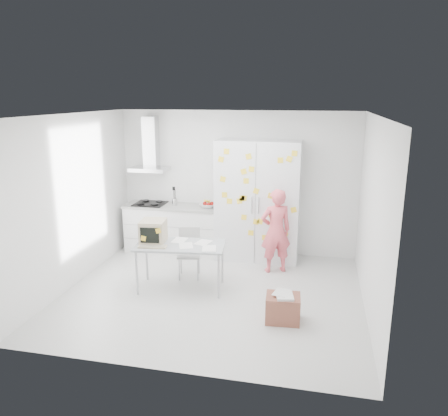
% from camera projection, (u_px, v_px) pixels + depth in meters
% --- Properties ---
extents(floor, '(4.50, 4.00, 0.02)m').
position_uv_depth(floor, '(212.00, 294.00, 6.73)').
color(floor, silver).
rests_on(floor, ground).
extents(walls, '(4.52, 4.01, 2.70)m').
position_uv_depth(walls, '(222.00, 198.00, 7.07)').
color(walls, white).
rests_on(walls, ground).
extents(ceiling, '(4.50, 4.00, 0.02)m').
position_uv_depth(ceiling, '(211.00, 115.00, 6.05)').
color(ceiling, white).
rests_on(ceiling, walls).
extents(counter_run, '(1.84, 0.63, 1.28)m').
position_uv_depth(counter_run, '(173.00, 228.00, 8.46)').
color(counter_run, white).
rests_on(counter_run, ground).
extents(range_hood, '(0.70, 0.48, 1.01)m').
position_uv_depth(range_hood, '(151.00, 150.00, 8.31)').
color(range_hood, silver).
rests_on(range_hood, walls).
extents(tall_cabinet, '(1.50, 0.68, 2.20)m').
position_uv_depth(tall_cabinet, '(258.00, 201.00, 7.94)').
color(tall_cabinet, silver).
rests_on(tall_cabinet, ground).
extents(person, '(0.63, 0.54, 1.46)m').
position_uv_depth(person, '(276.00, 231.00, 7.41)').
color(person, '#EE5C69').
rests_on(person, ground).
extents(desk, '(1.44, 0.84, 1.09)m').
position_uv_depth(desk, '(163.00, 238.00, 6.76)').
color(desk, '#999FA3').
rests_on(desk, ground).
extents(chair, '(0.44, 0.44, 0.83)m').
position_uv_depth(chair, '(189.00, 249.00, 7.29)').
color(chair, '#B3B3B1').
rests_on(chair, ground).
extents(cardboard_box, '(0.48, 0.39, 0.40)m').
position_uv_depth(cardboard_box, '(283.00, 308.00, 5.87)').
color(cardboard_box, brown).
rests_on(cardboard_box, ground).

